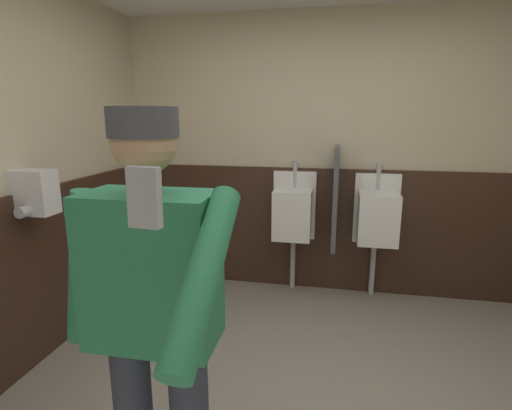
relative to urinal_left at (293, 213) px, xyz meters
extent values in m
cube|color=beige|center=(0.24, 0.22, 0.50)|extent=(4.28, 0.12, 2.56)
cube|color=#382319|center=(0.24, 0.14, -0.19)|extent=(3.68, 0.03, 1.18)
cube|color=white|center=(0.00, 0.13, 0.05)|extent=(0.40, 0.05, 0.65)
cube|color=white|center=(0.00, -0.04, 0.00)|extent=(0.34, 0.30, 0.45)
cylinder|color=#B7BABF|center=(0.00, 0.12, 0.34)|extent=(0.04, 0.04, 0.24)
cylinder|color=#B7BABF|center=(0.00, 0.09, -0.50)|extent=(0.05, 0.05, 0.55)
cube|color=white|center=(0.75, 0.13, 0.05)|extent=(0.40, 0.05, 0.65)
cube|color=white|center=(0.75, -0.04, 0.00)|extent=(0.34, 0.30, 0.45)
cylinder|color=#B7BABF|center=(0.75, 0.12, 0.34)|extent=(0.04, 0.04, 0.24)
cylinder|color=#B7BABF|center=(0.75, 0.09, -0.50)|extent=(0.05, 0.05, 0.55)
cube|color=#4C4C51|center=(0.37, -0.07, 0.17)|extent=(0.04, 0.40, 0.90)
cube|color=#26724C|center=(-0.23, -2.37, 0.38)|extent=(0.43, 0.24, 0.52)
cylinder|color=#26724C|center=(-0.50, -2.37, 0.36)|extent=(0.17, 0.09, 0.56)
cylinder|color=#26724C|center=(0.03, -2.60, 0.48)|extent=(0.09, 0.50, 0.39)
sphere|color=tan|center=(-0.23, -2.37, 0.80)|extent=(0.21, 0.21, 0.21)
cylinder|color=#3F3F47|center=(-0.23, -2.37, 0.86)|extent=(0.22, 0.22, 0.09)
cube|color=#A5A8B2|center=(0.02, -2.88, 0.74)|extent=(0.06, 0.03, 0.11)
cube|color=silver|center=(-1.48, -1.41, 0.41)|extent=(0.24, 0.16, 0.28)
cylinder|color=#B7BABF|center=(-1.48, -1.51, 0.31)|extent=(0.07, 0.10, 0.07)
camera|label=1|loc=(0.35, -3.51, 0.88)|focal=27.52mm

